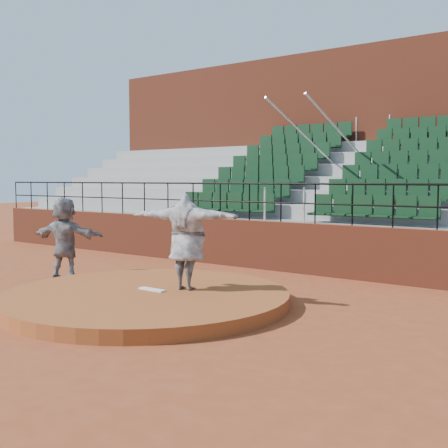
{
  "coord_description": "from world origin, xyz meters",
  "views": [
    {
      "loc": [
        7.59,
        -7.68,
        2.41
      ],
      "look_at": [
        0.0,
        2.5,
        1.4
      ],
      "focal_mm": 45.0,
      "sensor_mm": 36.0,
      "label": 1
    }
  ],
  "objects": [
    {
      "name": "wall_railing",
      "position": [
        0.0,
        5.0,
        2.03
      ],
      "size": [
        24.04,
        0.05,
        1.03
      ],
      "color": "black",
      "rests_on": "boundary_wall"
    },
    {
      "name": "pitchers_mound",
      "position": [
        0.0,
        0.0,
        0.12
      ],
      "size": [
        5.5,
        5.5,
        0.25
      ],
      "primitive_type": "cylinder",
      "color": "#964B21",
      "rests_on": "ground"
    },
    {
      "name": "fielder",
      "position": [
        -3.52,
        0.8,
        1.0
      ],
      "size": [
        1.94,
        1.14,
        2.0
      ],
      "primitive_type": "imported",
      "rotation": [
        0.0,
        0.0,
        3.46
      ],
      "color": "black",
      "rests_on": "ground"
    },
    {
      "name": "boundary_wall",
      "position": [
        0.0,
        5.0,
        0.65
      ],
      "size": [
        24.0,
        0.3,
        1.3
      ],
      "primitive_type": "cube",
      "color": "maroon",
      "rests_on": "ground"
    },
    {
      "name": "pitching_rubber",
      "position": [
        0.0,
        0.15,
        0.27
      ],
      "size": [
        0.6,
        0.15,
        0.03
      ],
      "primitive_type": "cube",
      "color": "white",
      "rests_on": "pitchers_mound"
    },
    {
      "name": "pitcher",
      "position": [
        0.47,
        0.65,
        1.19
      ],
      "size": [
        2.4,
        1.16,
        1.88
      ],
      "primitive_type": "imported",
      "rotation": [
        0.0,
        0.0,
        3.38
      ],
      "color": "black",
      "rests_on": "pitchers_mound"
    },
    {
      "name": "seating_deck",
      "position": [
        0.0,
        8.65,
        1.44
      ],
      "size": [
        24.0,
        5.97,
        4.63
      ],
      "color": "gray",
      "rests_on": "ground"
    },
    {
      "name": "ground",
      "position": [
        0.0,
        0.0,
        0.0
      ],
      "size": [
        90.0,
        90.0,
        0.0
      ],
      "primitive_type": "plane",
      "color": "brown",
      "rests_on": "ground"
    },
    {
      "name": "press_box_facade",
      "position": [
        0.0,
        12.6,
        3.55
      ],
      "size": [
        24.0,
        3.0,
        7.1
      ],
      "primitive_type": "cube",
      "color": "maroon",
      "rests_on": "ground"
    }
  ]
}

